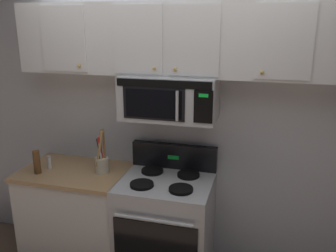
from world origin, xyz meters
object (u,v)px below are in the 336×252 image
(stove_range, at_px, (166,227))
(pepper_mill, at_px, (37,162))
(over_range_microwave, at_px, (170,97))
(utensil_crock_cream, at_px, (102,161))
(salt_shaker, at_px, (49,162))

(stove_range, bearing_deg, pepper_mill, -172.58)
(over_range_microwave, xyz_separation_m, utensil_crock_cream, (-0.58, -0.10, -0.57))
(salt_shaker, bearing_deg, utensil_crock_cream, 4.51)
(salt_shaker, bearing_deg, over_range_microwave, 7.41)
(stove_range, bearing_deg, salt_shaker, -178.79)
(over_range_microwave, distance_m, salt_shaker, 1.24)
(salt_shaker, bearing_deg, pepper_mill, -107.30)
(over_range_microwave, height_order, pepper_mill, over_range_microwave)
(utensil_crock_cream, bearing_deg, salt_shaker, -175.49)
(over_range_microwave, height_order, salt_shaker, over_range_microwave)
(stove_range, xyz_separation_m, salt_shaker, (-1.07, -0.02, 0.49))
(utensil_crock_cream, height_order, pepper_mill, utensil_crock_cream)
(stove_range, xyz_separation_m, over_range_microwave, (-0.00, 0.12, 1.11))
(salt_shaker, xyz_separation_m, pepper_mill, (-0.04, -0.12, 0.05))
(stove_range, distance_m, pepper_mill, 1.24)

